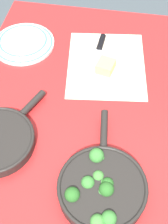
# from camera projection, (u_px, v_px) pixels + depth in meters

# --- Properties ---
(ground_plane) EXTENTS (14.00, 14.00, 0.00)m
(ground_plane) POSITION_uv_depth(u_px,v_px,m) (84.00, 196.00, 1.71)
(ground_plane) COLOR #424C51
(dining_table_red) EXTENTS (1.25, 0.89, 0.76)m
(dining_table_red) POSITION_uv_depth(u_px,v_px,m) (84.00, 128.00, 1.17)
(dining_table_red) COLOR red
(dining_table_red) RESTS_ON ground_plane
(skillet_broccoli) EXTENTS (0.41, 0.26, 0.07)m
(skillet_broccoli) POSITION_uv_depth(u_px,v_px,m) (102.00, 188.00, 0.91)
(skillet_broccoli) COLOR black
(skillet_broccoli) RESTS_ON dining_table_red
(parchment_sheet) EXTENTS (0.41, 0.35, 0.00)m
(parchment_sheet) POSITION_uv_depth(u_px,v_px,m) (106.00, 64.00, 1.25)
(parchment_sheet) COLOR beige
(parchment_sheet) RESTS_ON dining_table_red
(grater_knife) EXTENTS (0.25, 0.04, 0.02)m
(grater_knife) POSITION_uv_depth(u_px,v_px,m) (99.00, 50.00, 1.29)
(grater_knife) COLOR silver
(grater_knife) RESTS_ON dining_table_red
(cheese_block) EXTENTS (0.08, 0.08, 0.04)m
(cheese_block) POSITION_uv_depth(u_px,v_px,m) (106.00, 66.00, 1.22)
(cheese_block) COLOR #EACC66
(cheese_block) RESTS_ON dining_table_red
(dinner_plate_stack) EXTENTS (0.26, 0.26, 0.03)m
(dinner_plate_stack) POSITION_uv_depth(u_px,v_px,m) (23.00, 42.00, 1.31)
(dinner_plate_stack) COLOR white
(dinner_plate_stack) RESTS_ON dining_table_red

